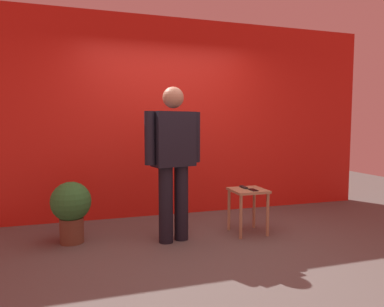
{
  "coord_description": "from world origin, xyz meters",
  "views": [
    {
      "loc": [
        -1.14,
        -3.27,
        1.32
      ],
      "look_at": [
        0.02,
        0.55,
        0.98
      ],
      "focal_mm": 32.08,
      "sensor_mm": 36.0,
      "label": 1
    }
  ],
  "objects_px": {
    "tv_remote": "(244,187)",
    "side_table": "(248,198)",
    "cell_phone": "(253,190)",
    "potted_plant": "(71,207)",
    "standing_person": "(173,156)"
  },
  "relations": [
    {
      "from": "tv_remote",
      "to": "side_table",
      "type": "bearing_deg",
      "value": -74.34
    },
    {
      "from": "cell_phone",
      "to": "potted_plant",
      "type": "bearing_deg",
      "value": 169.17
    },
    {
      "from": "side_table",
      "to": "tv_remote",
      "type": "bearing_deg",
      "value": 102.91
    },
    {
      "from": "side_table",
      "to": "standing_person",
      "type": "bearing_deg",
      "value": -179.59
    },
    {
      "from": "side_table",
      "to": "tv_remote",
      "type": "xyz_separation_m",
      "value": [
        -0.02,
        0.08,
        0.12
      ]
    },
    {
      "from": "standing_person",
      "to": "tv_remote",
      "type": "height_order",
      "value": "standing_person"
    },
    {
      "from": "cell_phone",
      "to": "tv_remote",
      "type": "bearing_deg",
      "value": 102.56
    },
    {
      "from": "tv_remote",
      "to": "potted_plant",
      "type": "bearing_deg",
      "value": 177.65
    },
    {
      "from": "standing_person",
      "to": "tv_remote",
      "type": "distance_m",
      "value": 1.0
    },
    {
      "from": "standing_person",
      "to": "tv_remote",
      "type": "bearing_deg",
      "value": 5.75
    },
    {
      "from": "potted_plant",
      "to": "cell_phone",
      "type": "bearing_deg",
      "value": -9.64
    },
    {
      "from": "tv_remote",
      "to": "potted_plant",
      "type": "xyz_separation_m",
      "value": [
        -2.01,
        0.18,
        -0.14
      ]
    },
    {
      "from": "standing_person",
      "to": "side_table",
      "type": "xyz_separation_m",
      "value": [
        0.93,
        0.01,
        -0.54
      ]
    },
    {
      "from": "standing_person",
      "to": "cell_phone",
      "type": "relative_size",
      "value": 12.02
    },
    {
      "from": "cell_phone",
      "to": "tv_remote",
      "type": "distance_m",
      "value": 0.17
    }
  ]
}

